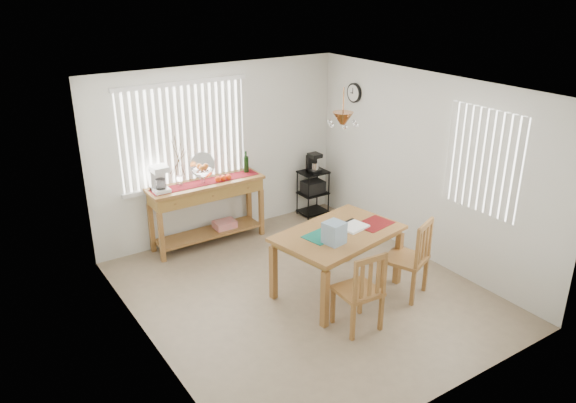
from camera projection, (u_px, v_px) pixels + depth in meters
ground at (305, 293)px, 7.14m from camera, size 4.00×4.50×0.01m
room_shell at (306, 167)px, 6.52m from camera, size 4.20×4.70×2.70m
sideboard at (208, 197)px, 8.22m from camera, size 1.73×0.49×0.97m
sideboard_items at (187, 176)px, 7.93m from camera, size 1.64×0.41×0.74m
wire_cart at (313, 189)px, 9.31m from camera, size 0.45×0.36×0.76m
cart_items at (313, 163)px, 9.15m from camera, size 0.18×0.22×0.31m
dining_table at (338, 239)px, 6.94m from camera, size 1.70×1.26×0.83m
table_items at (339, 231)px, 6.68m from camera, size 1.26×0.56×0.26m
chair_left at (360, 291)px, 6.26m from camera, size 0.49×0.49×0.99m
chair_right at (409, 258)px, 6.94m from camera, size 0.62×0.62×1.03m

